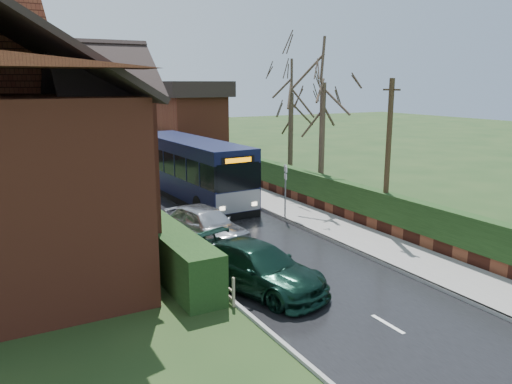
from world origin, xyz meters
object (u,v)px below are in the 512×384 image
car_silver (205,224)px  car_green (257,267)px  telegraph_pole (388,157)px  bus_stop_sign (285,184)px  bus (191,169)px

car_silver → car_green: size_ratio=0.91×
car_green → car_silver: bearing=67.5°
telegraph_pole → car_green: bearing=-168.3°
car_silver → telegraph_pole: bearing=-31.0°
car_green → bus_stop_sign: 8.34m
car_green → bus_stop_sign: size_ratio=1.87×
car_silver → car_green: car_silver is taller
car_green → telegraph_pole: size_ratio=0.76×
telegraph_pole → bus_stop_sign: bearing=116.7°
telegraph_pole → bus: bearing=108.4°
bus → telegraph_pole: bearing=-67.3°
car_green → bus: bearing=59.6°
bus → telegraph_pole: telegraph_pole is taller
bus → car_silver: bus is taller
bus_stop_sign → telegraph_pole: size_ratio=0.40×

